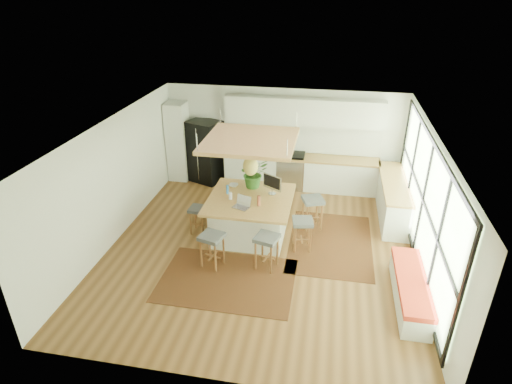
% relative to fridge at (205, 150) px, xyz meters
% --- Properties ---
extents(floor, '(7.00, 7.00, 0.00)m').
position_rel_fridge_xyz_m(floor, '(2.15, -3.17, -0.93)').
color(floor, brown).
rests_on(floor, ground).
extents(ceiling, '(7.00, 7.00, 0.00)m').
position_rel_fridge_xyz_m(ceiling, '(2.15, -3.17, 1.78)').
color(ceiling, white).
rests_on(ceiling, ground).
extents(wall_back, '(6.50, 0.00, 6.50)m').
position_rel_fridge_xyz_m(wall_back, '(2.15, 0.33, 0.42)').
color(wall_back, white).
rests_on(wall_back, ground).
extents(wall_front, '(6.50, 0.00, 6.50)m').
position_rel_fridge_xyz_m(wall_front, '(2.15, -6.67, 0.42)').
color(wall_front, white).
rests_on(wall_front, ground).
extents(wall_left, '(0.00, 7.00, 7.00)m').
position_rel_fridge_xyz_m(wall_left, '(-1.10, -3.17, 0.42)').
color(wall_left, white).
rests_on(wall_left, ground).
extents(wall_right, '(0.00, 7.00, 7.00)m').
position_rel_fridge_xyz_m(wall_right, '(5.40, -3.17, 0.42)').
color(wall_right, white).
rests_on(wall_right, ground).
extents(window_wall, '(0.10, 6.20, 2.60)m').
position_rel_fridge_xyz_m(window_wall, '(5.37, -3.17, 0.47)').
color(window_wall, black).
rests_on(window_wall, wall_right).
extents(pantry, '(0.55, 0.60, 2.25)m').
position_rel_fridge_xyz_m(pantry, '(-0.80, 0.01, 0.20)').
color(pantry, silver).
rests_on(pantry, floor).
extents(back_counter_base, '(4.20, 0.60, 0.88)m').
position_rel_fridge_xyz_m(back_counter_base, '(2.70, 0.01, -0.49)').
color(back_counter_base, silver).
rests_on(back_counter_base, floor).
extents(back_counter_top, '(4.24, 0.64, 0.05)m').
position_rel_fridge_xyz_m(back_counter_top, '(2.70, 0.01, -0.03)').
color(back_counter_top, '#A27339').
rests_on(back_counter_top, back_counter_base).
extents(backsplash, '(4.20, 0.02, 0.80)m').
position_rel_fridge_xyz_m(backsplash, '(2.70, 0.31, 0.43)').
color(backsplash, white).
rests_on(backsplash, wall_back).
extents(upper_cabinets, '(4.20, 0.34, 0.70)m').
position_rel_fridge_xyz_m(upper_cabinets, '(2.70, 0.15, 1.22)').
color(upper_cabinets, silver).
rests_on(upper_cabinets, wall_back).
extents(range, '(0.76, 0.62, 1.00)m').
position_rel_fridge_xyz_m(range, '(2.45, 0.01, -0.43)').
color(range, '#A5A5AA').
rests_on(range, floor).
extents(right_counter_base, '(0.60, 2.50, 0.88)m').
position_rel_fridge_xyz_m(right_counter_base, '(5.08, -1.17, -0.49)').
color(right_counter_base, silver).
rests_on(right_counter_base, floor).
extents(right_counter_top, '(0.64, 2.54, 0.05)m').
position_rel_fridge_xyz_m(right_counter_top, '(5.08, -1.17, -0.03)').
color(right_counter_top, '#A27339').
rests_on(right_counter_top, right_counter_base).
extents(window_bench, '(0.52, 2.00, 0.50)m').
position_rel_fridge_xyz_m(window_bench, '(5.10, -4.37, -0.68)').
color(window_bench, silver).
rests_on(window_bench, floor).
extents(ceiling_panel, '(1.86, 1.86, 0.80)m').
position_rel_fridge_xyz_m(ceiling_panel, '(1.85, -2.77, 1.12)').
color(ceiling_panel, '#A27339').
rests_on(ceiling_panel, ceiling).
extents(rug_near, '(2.60, 1.80, 0.01)m').
position_rel_fridge_xyz_m(rug_near, '(1.70, -4.39, -0.92)').
color(rug_near, black).
rests_on(rug_near, floor).
extents(rug_right, '(1.80, 2.60, 0.01)m').
position_rel_fridge_xyz_m(rug_right, '(3.65, -2.70, -0.92)').
color(rug_right, black).
rests_on(rug_right, floor).
extents(fridge, '(1.07, 0.97, 1.77)m').
position_rel_fridge_xyz_m(fridge, '(0.00, 0.00, 0.00)').
color(fridge, black).
rests_on(fridge, floor).
extents(island, '(1.85, 1.85, 0.93)m').
position_rel_fridge_xyz_m(island, '(1.82, -2.66, -0.46)').
color(island, '#A27339').
rests_on(island, floor).
extents(stool_near_left, '(0.54, 0.54, 0.74)m').
position_rel_fridge_xyz_m(stool_near_left, '(1.30, -3.98, -0.57)').
color(stool_near_left, '#43464B').
rests_on(stool_near_left, floor).
extents(stool_near_right, '(0.54, 0.54, 0.74)m').
position_rel_fridge_xyz_m(stool_near_right, '(2.39, -3.84, -0.57)').
color(stool_near_right, '#43464B').
rests_on(stool_near_right, floor).
extents(stool_right_front, '(0.49, 0.49, 0.72)m').
position_rel_fridge_xyz_m(stool_right_front, '(3.03, -3.03, -0.57)').
color(stool_right_front, '#43464B').
rests_on(stool_right_front, floor).
extents(stool_right_back, '(0.59, 0.59, 0.77)m').
position_rel_fridge_xyz_m(stool_right_back, '(3.18, -2.10, -0.57)').
color(stool_right_back, '#43464B').
rests_on(stool_right_back, floor).
extents(stool_left_side, '(0.40, 0.40, 0.64)m').
position_rel_fridge_xyz_m(stool_left_side, '(0.64, -2.79, -0.57)').
color(stool_left_side, '#43464B').
rests_on(stool_left_side, floor).
extents(laptop, '(0.45, 0.46, 0.26)m').
position_rel_fridge_xyz_m(laptop, '(1.72, -3.12, 0.12)').
color(laptop, '#A5A5AA').
rests_on(laptop, island).
extents(monitor, '(0.52, 0.41, 0.47)m').
position_rel_fridge_xyz_m(monitor, '(2.27, -2.36, 0.26)').
color(monitor, '#A5A5AA').
rests_on(monitor, island).
extents(microwave, '(0.57, 0.35, 0.37)m').
position_rel_fridge_xyz_m(microwave, '(1.30, 0.00, 0.18)').
color(microwave, '#A5A5AA').
rests_on(microwave, back_counter_top).
extents(island_plant, '(0.92, 0.94, 0.55)m').
position_rel_fridge_xyz_m(island_plant, '(1.79, -2.08, 0.28)').
color(island_plant, '#1E4C19').
rests_on(island_plant, island).
extents(island_bowl, '(0.22, 0.22, 0.05)m').
position_rel_fridge_xyz_m(island_bowl, '(1.32, -2.14, 0.03)').
color(island_bowl, white).
rests_on(island_bowl, island).
extents(island_bottle_0, '(0.07, 0.07, 0.19)m').
position_rel_fridge_xyz_m(island_bottle_0, '(1.27, -2.56, 0.10)').
color(island_bottle_0, '#398AE5').
rests_on(island_bottle_0, island).
extents(island_bottle_1, '(0.07, 0.07, 0.19)m').
position_rel_fridge_xyz_m(island_bottle_1, '(1.42, -2.81, 0.10)').
color(island_bottle_1, white).
rests_on(island_bottle_1, island).
extents(island_bottle_2, '(0.07, 0.07, 0.19)m').
position_rel_fridge_xyz_m(island_bottle_2, '(2.07, -2.96, 0.10)').
color(island_bottle_2, '#A54E37').
rests_on(island_bottle_2, island).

